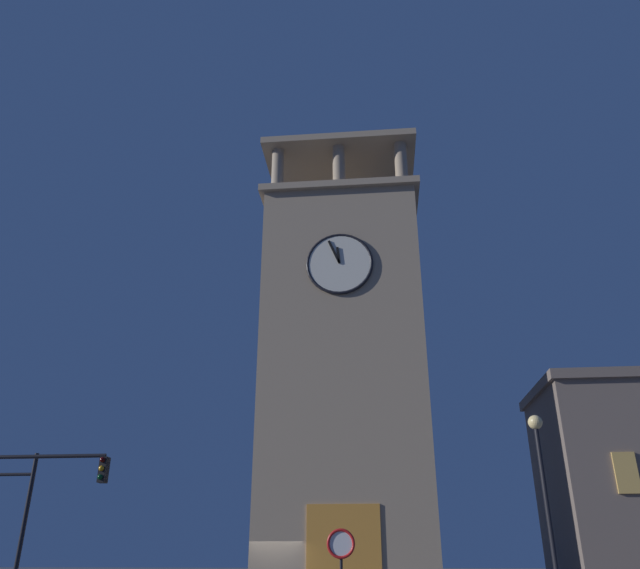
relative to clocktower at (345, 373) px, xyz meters
The scene contains 5 objects.
clocktower is the anchor object (origin of this frame).
traffic_signal_near 17.50m from the clocktower, 54.10° to the left, with size 4.43×0.41×5.09m.
traffic_signal_mid 16.71m from the clocktower, 36.69° to the left, with size 2.97×0.41×5.42m.
street_lamp 14.98m from the clocktower, 119.21° to the left, with size 0.44×0.44×5.92m.
no_horn_sign 15.80m from the clocktower, 92.31° to the left, with size 0.78×0.14×2.60m.
Camera 1 is at (-4.70, 28.38, 1.86)m, focal length 34.31 mm.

